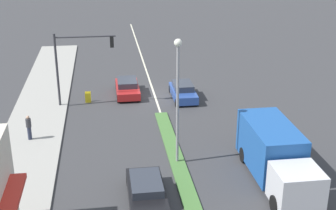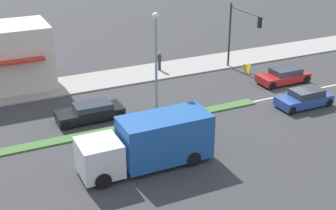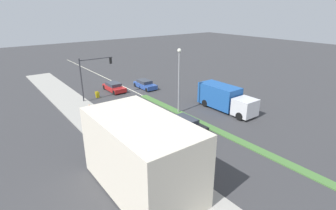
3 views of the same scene
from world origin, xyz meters
name	(u,v)px [view 3 (image 3 of 3)]	position (x,y,z in m)	size (l,w,h in m)	color
ground_plane	(218,131)	(0.00, 18.00, 0.00)	(160.00, 160.00, 0.00)	#38383A
sidewalk_right	(144,163)	(9.00, 18.50, 0.06)	(4.00, 73.00, 0.12)	#9E9B93
median_strip	(309,174)	(0.00, 27.00, 0.05)	(0.90, 46.00, 0.10)	#477538
lane_marking_center	(129,89)	(0.00, 0.00, 0.00)	(0.16, 60.00, 0.01)	beige
building_corner_store	(142,154)	(10.59, 20.81, 2.59)	(5.28, 8.71, 4.94)	beige
traffic_signal_main	(91,71)	(6.12, 1.36, 3.90)	(4.59, 0.34, 5.60)	#333338
street_lamp	(179,73)	(0.00, 11.72, 4.78)	(0.44, 0.44, 7.37)	gray
pedestrian	(90,111)	(9.03, 7.44, 0.99)	(0.34, 0.34, 1.65)	#282D42
warning_aframe_sign	(97,95)	(5.41, 0.81, 0.43)	(0.45, 0.53, 0.84)	yellow
delivery_truck	(225,98)	(-5.00, 14.32, 1.47)	(2.44, 7.50, 2.87)	silver
coupe_blue	(145,84)	(-2.20, 0.97, 0.61)	(1.79, 4.11, 1.27)	#284793
suv_black	(186,124)	(2.20, 15.67, 0.59)	(1.86, 4.53, 1.19)	black
hatchback_red	(114,87)	(2.20, -0.61, 0.61)	(1.87, 4.26, 1.24)	#AD1E1E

